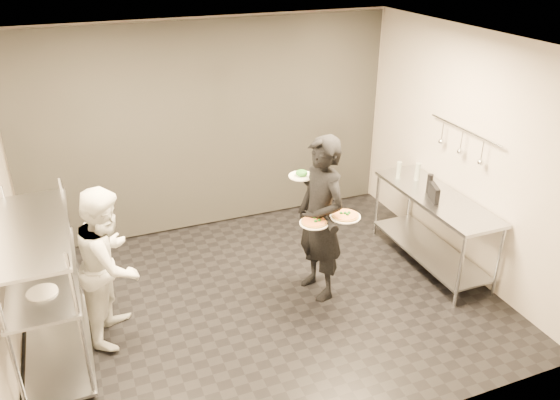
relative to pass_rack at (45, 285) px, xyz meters
name	(u,v)px	position (x,y,z in m)	size (l,w,h in m)	color
room_shell	(228,148)	(2.15, 1.18, 0.63)	(5.00, 4.00, 2.80)	black
pass_rack	(45,285)	(0.00, 0.00, 0.00)	(0.60, 1.60, 1.50)	silver
prep_counter	(434,218)	(4.33, 0.00, -0.14)	(0.60, 1.80, 0.92)	silver
utensil_rail	(462,143)	(4.58, 0.00, 0.78)	(0.07, 1.20, 0.31)	silver
waiter	(321,219)	(2.79, -0.05, 0.16)	(0.68, 0.45, 1.87)	black
chef	(110,264)	(0.60, 0.09, 0.04)	(0.79, 0.61, 1.62)	silver
pizza_plate_near	(314,222)	(2.63, -0.23, 0.26)	(0.31, 0.31, 0.05)	white
pizza_plate_far	(345,216)	(2.96, -0.29, 0.29)	(0.32, 0.32, 0.05)	white
salad_plate	(302,174)	(2.68, 0.23, 0.60)	(0.28, 0.28, 0.07)	white
pos_monitor	(434,193)	(4.21, -0.09, 0.25)	(0.05, 0.27, 0.19)	black
bottle_green	(399,170)	(4.18, 0.61, 0.26)	(0.06, 0.06, 0.22)	gray
bottle_clear	(418,172)	(4.37, 0.47, 0.26)	(0.07, 0.07, 0.22)	gray
bottle_dark	(430,184)	(4.28, 0.11, 0.27)	(0.07, 0.07, 0.24)	black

